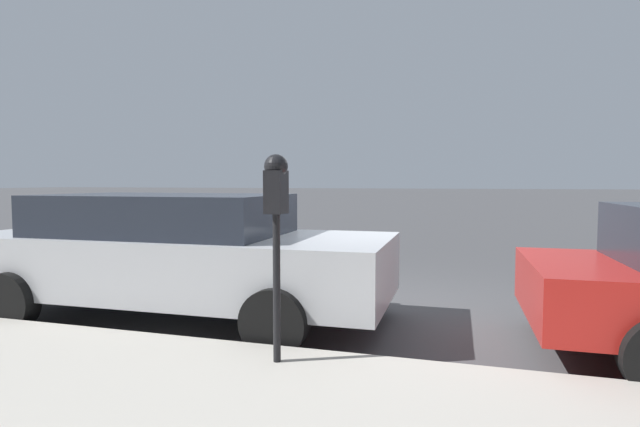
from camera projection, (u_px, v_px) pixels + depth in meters
name	position (u px, v px, depth m)	size (l,w,h in m)	color
ground_plane	(388.00, 309.00, 6.34)	(220.00, 220.00, 0.00)	#424244
parking_meter	(276.00, 204.00, 3.93)	(0.21, 0.19, 1.66)	black
car_silver	(177.00, 252.00, 5.87)	(2.15, 4.95, 1.46)	#B7BABF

